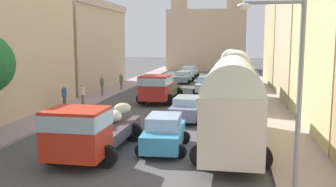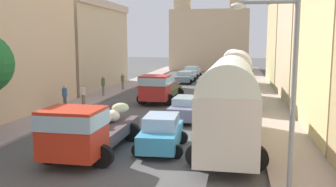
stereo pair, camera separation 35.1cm
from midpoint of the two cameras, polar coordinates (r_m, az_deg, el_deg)
The scene contains 24 objects.
ground_plane at distance 34.91m, azimuth 2.97°, elevation -0.06°, with size 154.00×154.00×0.00m, color #4E4E4D.
sidewalk_left at distance 36.58m, azimuth -8.36°, elevation 0.35°, with size 2.50×70.00×0.14m, color #A59192.
sidewalk_right at distance 34.69m, azimuth 14.92°, elevation -0.25°, with size 2.50×70.00×0.14m, color #A49289.
building_left_1 at distance 27.84m, azimuth -24.22°, elevation 5.83°, with size 5.50×12.06×8.37m.
building_left_2 at distance 39.66m, azimuth -12.07°, elevation 7.32°, with size 4.74×14.21×8.98m.
building_right_2 at distance 33.37m, azimuth 21.96°, elevation 11.56°, with size 5.28×10.11×14.54m.
building_right_3 at distance 44.97m, azimuth 19.31°, elevation 7.86°, with size 5.99×11.93×10.18m.
distant_church at distance 64.46m, azimuth 6.65°, elevation 8.84°, with size 13.03×7.75×17.62m.
parked_bus_0 at distance 17.15m, azimuth 10.06°, elevation -0.83°, with size 3.24×9.26×4.17m.
parked_bus_1 at distance 29.84m, azimuth 10.83°, elevation 2.87°, with size 3.49×8.43×4.18m.
parked_bus_2 at distance 41.11m, azimuth 10.34°, elevation 4.14°, with size 3.49×8.30×4.02m.
cargo_truck_0 at distance 16.20m, azimuth -11.75°, elevation -5.32°, with size 3.17×6.63×2.35m.
cargo_truck_1 at distance 29.77m, azimuth -1.05°, elevation 0.95°, with size 3.15×6.82×2.33m.
car_0 at distance 35.34m, azimuth -0.14°, elevation 1.30°, with size 2.29×4.39×1.51m.
car_1 at distance 43.89m, azimuth 2.87°, elevation 2.56°, with size 2.50×4.25×1.38m.
car_2 at distance 50.45m, azimuth 3.92°, elevation 3.36°, with size 2.53×3.90×1.56m.
car_3 at distance 16.90m, azimuth -0.43°, elevation -6.09°, with size 2.34×3.84×1.63m.
car_4 at distance 23.23m, azimuth 3.30°, elevation -2.30°, with size 2.36×4.11×1.49m.
car_5 at distance 35.38m, azimuth 6.43°, elevation 1.32°, with size 2.37×3.85×1.61m.
pedestrian_0 at distance 28.39m, azimuth -12.63°, elevation -0.08°, with size 0.50×0.50×1.76m.
pedestrian_1 at distance 37.12m, azimuth -6.75°, elevation 1.98°, with size 0.37×0.37×1.79m.
pedestrian_2 at distance 27.26m, azimuth -15.33°, elevation -0.39°, with size 0.50×0.50×1.85m.
pedestrian_3 at distance 33.08m, azimuth -9.70°, elevation 1.29°, with size 0.47×0.47×1.89m.
streetlamp_near at distance 11.81m, azimuth 18.31°, elevation 1.94°, with size 2.03×0.28×6.21m.
Camera 2 is at (4.80, -7.22, 4.96)m, focal length 39.41 mm.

